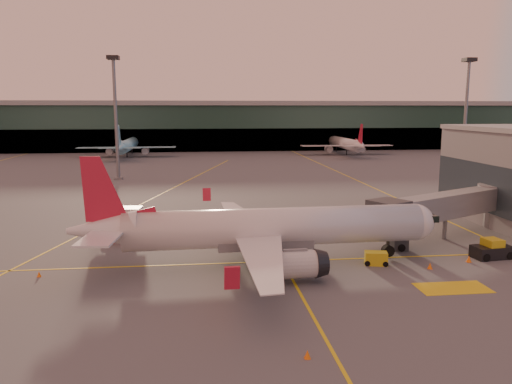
{
  "coord_description": "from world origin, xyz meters",
  "views": [
    {
      "loc": [
        -3.05,
        -41.79,
        14.88
      ],
      "look_at": [
        3.76,
        16.81,
        5.0
      ],
      "focal_mm": 35.0,
      "sensor_mm": 36.0,
      "label": 1
    }
  ],
  "objects": [
    {
      "name": "mast_west_near",
      "position": [
        -20.0,
        66.0,
        14.86
      ],
      "size": [
        2.4,
        2.4,
        25.6
      ],
      "color": "slate",
      "rests_on": "ground"
    },
    {
      "name": "terminal",
      "position": [
        0.0,
        141.79,
        8.76
      ],
      "size": [
        400.0,
        20.0,
        17.6
      ],
      "color": "#19382D",
      "rests_on": "ground"
    },
    {
      "name": "cone_wing_left",
      "position": [
        1.29,
        20.79,
        0.3
      ],
      "size": [
        0.49,
        0.49,
        0.63
      ],
      "color": "orange",
      "rests_on": "ground"
    },
    {
      "name": "jet_bridge",
      "position": [
        26.16,
        11.94,
        3.71
      ],
      "size": [
        21.95,
        13.35,
        5.47
      ],
      "color": "slate",
      "rests_on": "ground"
    },
    {
      "name": "main_airplane",
      "position": [
        2.95,
        4.28,
        3.48
      ],
      "size": [
        35.45,
        31.89,
        10.71
      ],
      "rotation": [
        0.0,
        0.0,
        0.03
      ],
      "color": "silver",
      "rests_on": "ground"
    },
    {
      "name": "cone_wing_right",
      "position": [
        3.26,
        -14.33,
        0.25
      ],
      "size": [
        0.41,
        0.41,
        0.53
      ],
      "color": "orange",
      "rests_on": "ground"
    },
    {
      "name": "taxi_markings",
      "position": [
        -7.32,
        44.49,
        0.01
      ],
      "size": [
        100.12,
        173.0,
        0.01
      ],
      "color": "yellow",
      "rests_on": "ground"
    },
    {
      "name": "gpu_cart",
      "position": [
        13.79,
        2.87,
        0.62
      ],
      "size": [
        2.41,
        1.76,
        1.27
      ],
      "rotation": [
        0.0,
        0.0,
        -0.24
      ],
      "color": "gold",
      "rests_on": "ground"
    },
    {
      "name": "mast_east_near",
      "position": [
        55.0,
        62.0,
        14.86
      ],
      "size": [
        2.4,
        2.4,
        25.6
      ],
      "color": "slate",
      "rests_on": "ground"
    },
    {
      "name": "catering_truck",
      "position": [
        -12.01,
        14.6,
        2.22
      ],
      "size": [
        5.27,
        2.85,
        3.91
      ],
      "rotation": [
        0.0,
        0.0,
        -0.12
      ],
      "color": "#A11B17",
      "rests_on": "ground"
    },
    {
      "name": "cone_fwd",
      "position": [
        18.42,
        1.08,
        0.28
      ],
      "size": [
        0.46,
        0.46,
        0.58
      ],
      "color": "orange",
      "rests_on": "ground"
    },
    {
      "name": "cone_tail",
      "position": [
        -17.44,
        2.99,
        0.23
      ],
      "size": [
        0.38,
        0.38,
        0.48
      ],
      "color": "orange",
      "rests_on": "ground"
    },
    {
      "name": "pushback_tug",
      "position": [
        26.2,
        3.67,
        0.8
      ],
      "size": [
        4.06,
        2.52,
        1.98
      ],
      "rotation": [
        0.0,
        0.0,
        0.12
      ],
      "color": "black",
      "rests_on": "ground"
    },
    {
      "name": "ground",
      "position": [
        0.0,
        0.0,
        0.0
      ],
      "size": [
        600.0,
        600.0,
        0.0
      ],
      "primitive_type": "plane",
      "color": "#4C4F54",
      "rests_on": "ground"
    },
    {
      "name": "cone_nose",
      "position": [
        23.16,
        2.64,
        0.31
      ],
      "size": [
        0.5,
        0.5,
        0.64
      ],
      "color": "orange",
      "rests_on": "ground"
    },
    {
      "name": "distant_aircraft_row",
      "position": [
        -53.75,
        118.0,
        0.0
      ],
      "size": [
        225.0,
        34.0,
        13.0
      ],
      "color": "#80C3D6",
      "rests_on": "ground"
    }
  ]
}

